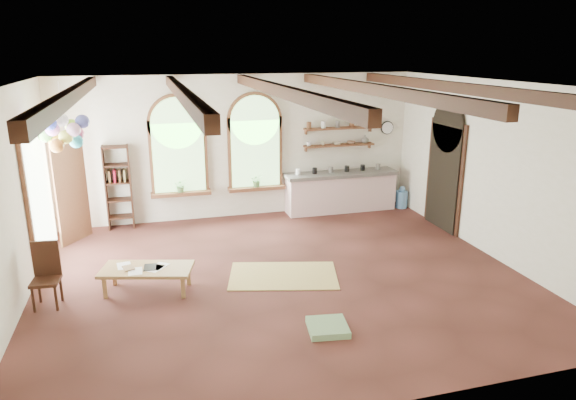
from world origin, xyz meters
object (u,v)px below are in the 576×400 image
object	(u,v)px
balloon_cluster	(64,132)
side_chair	(47,288)
coffee_table	(147,271)
kitchen_counter	(341,191)

from	to	relation	value
balloon_cluster	side_chair	bearing A→B (deg)	-97.89
coffee_table	kitchen_counter	bearing A→B (deg)	35.21
kitchen_counter	side_chair	size ratio (longest dim) A/B	2.73
side_chair	balloon_cluster	distance (m)	2.74
coffee_table	side_chair	size ratio (longest dim) A/B	1.56
side_chair	balloon_cluster	bearing A→B (deg)	82.11
kitchen_counter	balloon_cluster	distance (m)	6.18
balloon_cluster	coffee_table	bearing A→B (deg)	-54.66
side_chair	coffee_table	bearing A→B (deg)	3.82
kitchen_counter	balloon_cluster	size ratio (longest dim) A/B	2.33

